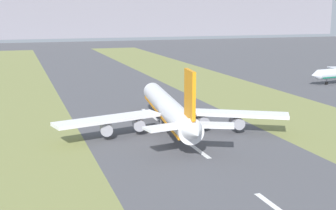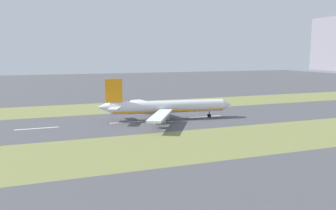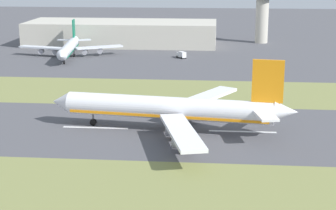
% 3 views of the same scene
% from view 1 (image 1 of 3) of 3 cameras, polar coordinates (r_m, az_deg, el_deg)
% --- Properties ---
extents(ground_plane, '(800.00, 800.00, 0.00)m').
position_cam_1_polar(ground_plane, '(130.39, 0.77, -3.35)').
color(ground_plane, '#4C4C51').
extents(grass_median_west, '(40.00, 600.00, 0.01)m').
position_cam_1_polar(grass_median_west, '(123.72, -19.41, -4.83)').
color(grass_median_west, olive).
rests_on(grass_median_west, ground).
extents(grass_median_east, '(40.00, 600.00, 0.01)m').
position_cam_1_polar(grass_median_east, '(150.81, 17.16, -1.83)').
color(grass_median_east, olive).
rests_on(grass_median_east, ground).
extents(centreline_dash_mid, '(1.20, 18.00, 0.01)m').
position_cam_1_polar(centreline_dash_mid, '(116.14, 3.33, -5.23)').
color(centreline_dash_mid, silver).
rests_on(centreline_dash_mid, ground).
extents(centreline_dash_far, '(1.20, 18.00, 0.01)m').
position_cam_1_polar(centreline_dash_far, '(152.82, -2.20, -1.15)').
color(centreline_dash_far, silver).
rests_on(centreline_dash_far, ground).
extents(airplane_main_jet, '(63.61, 67.15, 20.20)m').
position_cam_1_polar(airplane_main_jet, '(130.91, 0.16, -0.58)').
color(airplane_main_jet, white).
rests_on(airplane_main_jet, ground).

